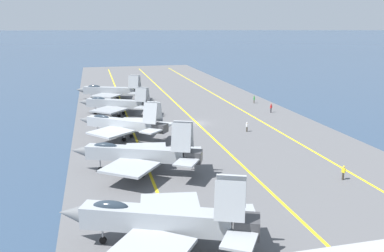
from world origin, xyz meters
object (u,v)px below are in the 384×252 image
at_px(parked_jet_nearest, 160,220).
at_px(parked_jet_second, 139,154).
at_px(crew_green_vest, 254,99).
at_px(crew_white_vest, 247,126).
at_px(crew_red_vest, 271,108).
at_px(crew_yellow_vest, 343,172).
at_px(parked_jet_fourth, 117,104).
at_px(parked_jet_fifth, 111,91).
at_px(parked_jet_third, 123,124).

bearing_deg(parked_jet_nearest, parked_jet_second, -0.84).
distance_m(parked_jet_nearest, crew_green_vest, 63.79).
relative_size(parked_jet_nearest, crew_green_vest, 9.67).
distance_m(parked_jet_second, crew_white_vest, 25.27).
relative_size(crew_red_vest, crew_yellow_vest, 1.05).
bearing_deg(crew_red_vest, parked_jet_second, 133.22).
height_order(crew_white_vest, crew_yellow_vest, crew_yellow_vest).
bearing_deg(parked_jet_fourth, crew_green_vest, -79.72).
bearing_deg(crew_red_vest, crew_yellow_vest, 168.65).
bearing_deg(crew_yellow_vest, parked_jet_fourth, 30.14).
bearing_deg(crew_white_vest, parked_jet_nearest, 148.32).
height_order(parked_jet_fourth, crew_red_vest, parked_jet_fourth).
distance_m(parked_jet_second, crew_yellow_vest, 24.27).
relative_size(parked_jet_fifth, crew_green_vest, 9.90).
bearing_deg(crew_yellow_vest, parked_jet_fifth, 22.44).
relative_size(parked_jet_third, parked_jet_fifth, 0.88).
height_order(parked_jet_second, parked_jet_fifth, parked_jet_second).
distance_m(parked_jet_nearest, crew_yellow_vest, 25.22).
relative_size(parked_jet_fourth, parked_jet_fifth, 0.92).
distance_m(parked_jet_fourth, crew_white_vest, 26.91).
distance_m(parked_jet_second, crew_red_vest, 41.49).
height_order(parked_jet_fifth, crew_white_vest, parked_jet_fifth).
height_order(parked_jet_second, crew_yellow_vest, parked_jet_second).
bearing_deg(crew_green_vest, crew_white_vest, 155.16).
height_order(parked_jet_nearest, crew_white_vest, parked_jet_nearest).
height_order(parked_jet_third, crew_green_vest, parked_jet_third).
relative_size(parked_jet_fourth, crew_green_vest, 9.13).
relative_size(parked_jet_fourth, crew_yellow_vest, 8.97).
distance_m(crew_white_vest, crew_yellow_vest, 23.25).
xyz_separation_m(crew_white_vest, crew_yellow_vest, (-23.05, -3.04, 0.04)).
bearing_deg(parked_jet_fourth, parked_jet_fifth, 0.89).
relative_size(crew_green_vest, crew_red_vest, 0.93).
relative_size(crew_white_vest, crew_yellow_vest, 0.96).
relative_size(parked_jet_nearest, crew_yellow_vest, 9.50).
bearing_deg(parked_jet_second, parked_jet_nearest, 179.16).
bearing_deg(parked_jet_fourth, parked_jet_nearest, -179.71).
height_order(parked_jet_second, parked_jet_fourth, parked_jet_second).
bearing_deg(crew_red_vest, crew_green_vest, -2.34).
xyz_separation_m(parked_jet_second, parked_jet_fifth, (49.90, 0.77, -0.30)).
bearing_deg(crew_white_vest, parked_jet_third, 89.01).
bearing_deg(crew_green_vest, parked_jet_fourth, 100.28).
height_order(parked_jet_fourth, crew_green_vest, parked_jet_fourth).
height_order(parked_jet_second, crew_white_vest, parked_jet_second).
xyz_separation_m(parked_jet_fifth, crew_yellow_vest, (-57.53, -23.76, -1.32)).
bearing_deg(crew_white_vest, parked_jet_fifth, 31.00).
xyz_separation_m(parked_jet_second, crew_red_vest, (28.39, -30.21, -1.56)).
bearing_deg(parked_jet_fourth, parked_jet_second, -179.11).
height_order(parked_jet_fourth, crew_white_vest, parked_jet_fourth).
bearing_deg(crew_yellow_vest, crew_red_vest, -11.35).
bearing_deg(crew_red_vest, crew_white_vest, 141.64).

